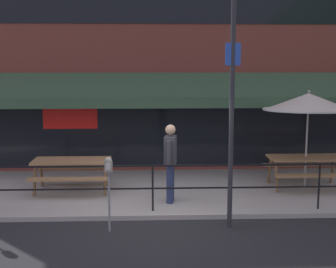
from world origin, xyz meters
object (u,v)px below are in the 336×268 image
object	(u,v)px
patio_umbrella_centre	(308,102)
pedestrian_walking	(170,159)
picnic_table_centre	(306,163)
street_sign_pole	(232,106)
parking_meter_far	(108,172)
picnic_table_left	(72,166)

from	to	relation	value
patio_umbrella_centre	pedestrian_walking	xyz separation A→B (m)	(-3.35, -1.09, -1.12)
picnic_table_centre	street_sign_pole	world-z (taller)	street_sign_pole
patio_umbrella_centre	street_sign_pole	bearing A→B (deg)	-132.81
pedestrian_walking	patio_umbrella_centre	bearing A→B (deg)	18.09
pedestrian_walking	parking_meter_far	xyz separation A→B (m)	(-1.20, -1.53, 0.09)
patio_umbrella_centre	parking_meter_far	distance (m)	5.35
pedestrian_walking	street_sign_pole	bearing A→B (deg)	-51.92
parking_meter_far	street_sign_pole	size ratio (longest dim) A/B	0.31
picnic_table_centre	street_sign_pole	xyz separation A→B (m)	(-2.28, -2.42, 1.62)
parking_meter_far	street_sign_pole	bearing A→B (deg)	4.10
patio_umbrella_centre	parking_meter_far	size ratio (longest dim) A/B	1.67
picnic_table_left	street_sign_pole	xyz separation A→B (m)	(3.35, -2.31, 1.62)
picnic_table_centre	pedestrian_walking	xyz separation A→B (m)	(-3.35, -1.06, 0.35)
picnic_table_left	pedestrian_walking	xyz separation A→B (m)	(2.28, -0.94, 0.35)
picnic_table_left	parking_meter_far	size ratio (longest dim) A/B	1.27
pedestrian_walking	street_sign_pole	distance (m)	2.15
picnic_table_left	patio_umbrella_centre	bearing A→B (deg)	1.50
picnic_table_centre	pedestrian_walking	bearing A→B (deg)	-162.45
patio_umbrella_centre	street_sign_pole	xyz separation A→B (m)	(-2.28, -2.46, 0.15)
picnic_table_centre	pedestrian_walking	size ratio (longest dim) A/B	1.05
picnic_table_left	picnic_table_centre	size ratio (longest dim) A/B	1.00
picnic_table_centre	parking_meter_far	world-z (taller)	parking_meter_far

